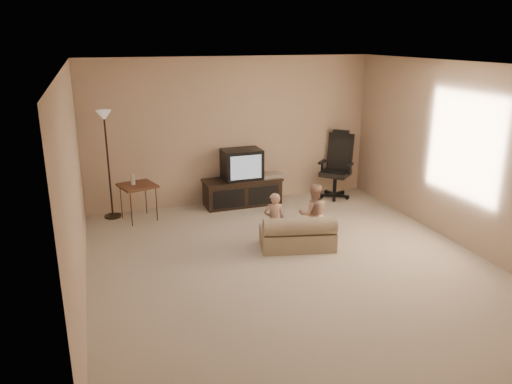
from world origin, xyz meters
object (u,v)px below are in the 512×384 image
tv_stand (243,182)px  toddler_left (274,220)px  office_chair (337,174)px  side_table (137,186)px  floor_lamp (106,141)px  child_sofa (298,235)px  toddler_right (313,214)px

tv_stand → toddler_left: bearing=-94.8°
office_chair → toddler_left: office_chair is taller
side_table → floor_lamp: 0.84m
tv_stand → toddler_left: (-0.12, -1.88, -0.01)m
side_table → toddler_left: size_ratio=1.00×
child_sofa → toddler_left: 0.39m
toddler_left → tv_stand: bearing=-84.4°
side_table → toddler_right: (2.24, -1.74, -0.12)m
child_sofa → toddler_right: 0.38m
tv_stand → floor_lamp: floor_lamp is taller
side_table → toddler_left: toddler_left is taller
office_chair → toddler_left: size_ratio=1.52×
tv_stand → office_chair: size_ratio=1.15×
office_chair → side_table: 3.55m
office_chair → toddler_right: 2.25m
office_chair → child_sofa: size_ratio=1.09×
side_table → toddler_right: toddler_right is taller
office_chair → toddler_left: bearing=-90.7°
office_chair → floor_lamp: size_ratio=0.69×
tv_stand → toddler_left: tv_stand is taller
child_sofa → toddler_right: size_ratio=1.26×
floor_lamp → toddler_right: bearing=-37.0°
toddler_left → toddler_right: bearing=-175.4°
side_table → child_sofa: 2.73m
floor_lamp → child_sofa: 3.34m
office_chair → side_table: size_ratio=1.53×
floor_lamp → child_sofa: floor_lamp is taller
tv_stand → office_chair: (1.75, -0.09, 0.02)m
side_table → floor_lamp: floor_lamp is taller
toddler_left → toddler_right: (0.57, -0.04, 0.04)m
office_chair → floor_lamp: (-3.94, 0.15, 0.83)m
tv_stand → toddler_left: 1.89m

